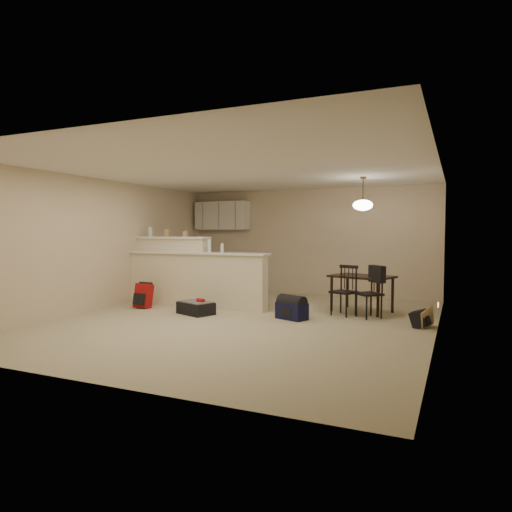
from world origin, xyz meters
The scene contains 19 objects.
room centered at (0.00, 0.00, 1.25)m, with size 7.00×7.02×2.50m.
breakfast_bar centered at (-1.76, 0.98, 0.61)m, with size 3.08×0.58×1.39m.
upper_cabinets centered at (-2.20, 3.32, 1.90)m, with size 1.40×0.34×0.70m, color white.
kitchen_counter centered at (-2.00, 3.19, 0.45)m, with size 1.80×0.60×0.90m, color white.
thermostat centered at (2.98, 1.55, 1.50)m, with size 0.02×0.12×0.12m, color beige.
jar centered at (-2.76, 1.12, 1.49)m, with size 0.10×0.10×0.20m, color silver.
cereal_box centered at (-2.33, 1.12, 1.47)m, with size 0.10×0.07×0.16m, color tan.
small_box centered at (-1.88, 1.12, 1.45)m, with size 0.08×0.06×0.12m, color tan.
bottle_a centered at (-1.19, 0.90, 1.22)m, with size 0.07×0.07×0.26m, color silver.
bottle_b centered at (-0.91, 0.90, 1.18)m, with size 0.06×0.06×0.18m, color silver.
dining_table centered at (1.64, 1.63, 0.60)m, with size 1.26×1.02×0.68m.
pendant_lamp centered at (1.64, 1.63, 1.99)m, with size 0.36×0.36×0.62m.
dining_chair_near centered at (1.41, 1.14, 0.44)m, with size 0.39×0.37×0.89m, color black, non-canonical shape.
dining_chair_far centered at (1.87, 1.09, 0.44)m, with size 0.39×0.37×0.89m, color black, non-canonical shape.
suitcase centered at (-1.06, 0.17, 0.11)m, with size 0.64×0.42×0.22m, color black.
red_backpack centered at (-2.36, 0.35, 0.24)m, with size 0.32×0.20×0.47m, color #A91314.
navy_duffel centered at (0.69, 0.42, 0.14)m, with size 0.52×0.28×0.28m, color #101234.
black_daypack centered at (2.74, 0.61, 0.13)m, with size 0.29×0.21×0.26m, color black.
cardboard_sheet centered at (2.85, 0.61, 0.15)m, with size 0.39×0.02×0.30m, color tan.
Camera 1 is at (3.26, -6.87, 1.48)m, focal length 32.00 mm.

